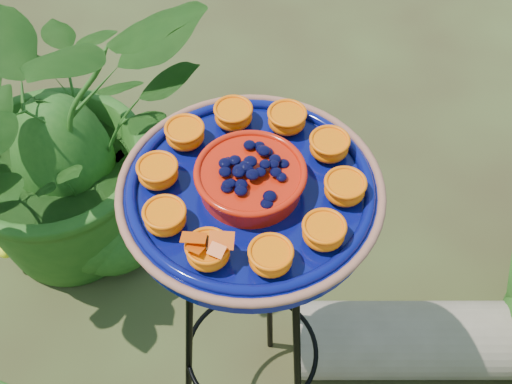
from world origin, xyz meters
TOP-DOWN VIEW (x-y plane):
  - tripod_stand at (-0.11, 0.10)m, footprint 0.36×0.36m
  - feeder_dish at (-0.11, 0.10)m, footprint 0.50×0.50m
  - driftwood_log at (0.30, 0.27)m, footprint 0.64×0.27m
  - shrub_back_left at (-0.69, 0.60)m, footprint 1.09×1.07m

SIDE VIEW (x-z plane):
  - driftwood_log at x=0.30m, z-range 0.00..0.21m
  - shrub_back_left at x=-0.69m, z-range 0.00..0.91m
  - tripod_stand at x=-0.11m, z-range 0.09..0.94m
  - feeder_dish at x=-0.11m, z-range 0.84..0.94m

